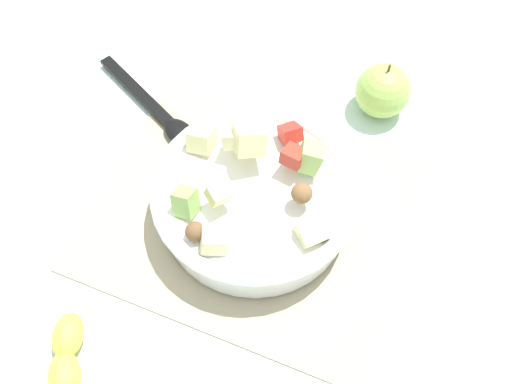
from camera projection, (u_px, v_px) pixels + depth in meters
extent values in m
plane|color=silver|center=(251.00, 213.00, 0.79)|extent=(2.40, 2.40, 0.00)
cube|color=tan|center=(251.00, 211.00, 0.78)|extent=(0.41, 0.35, 0.01)
cylinder|color=white|center=(256.00, 199.00, 0.76)|extent=(0.25, 0.25, 0.06)
torus|color=white|center=(256.00, 187.00, 0.73)|extent=(0.27, 0.27, 0.02)
sphere|color=brown|center=(195.00, 231.00, 0.68)|extent=(0.03, 0.03, 0.04)
cube|color=#BC3828|center=(294.00, 156.00, 0.72)|extent=(0.03, 0.03, 0.02)
cube|color=beige|center=(249.00, 140.00, 0.72)|extent=(0.05, 0.06, 0.05)
cube|color=#A3CC6B|center=(310.00, 157.00, 0.72)|extent=(0.04, 0.04, 0.04)
cube|color=beige|center=(312.00, 233.00, 0.69)|extent=(0.05, 0.05, 0.03)
cube|color=beige|center=(214.00, 240.00, 0.68)|extent=(0.04, 0.04, 0.03)
cube|color=beige|center=(233.00, 139.00, 0.73)|extent=(0.03, 0.03, 0.03)
sphere|color=brown|center=(301.00, 195.00, 0.69)|extent=(0.04, 0.04, 0.03)
cube|color=beige|center=(202.00, 139.00, 0.75)|extent=(0.03, 0.04, 0.04)
cube|color=beige|center=(218.00, 194.00, 0.69)|extent=(0.04, 0.03, 0.03)
cube|color=red|center=(290.00, 133.00, 0.75)|extent=(0.04, 0.04, 0.03)
cube|color=#93C160|center=(186.00, 202.00, 0.70)|extent=(0.03, 0.04, 0.04)
ellipsoid|color=black|center=(179.00, 132.00, 0.84)|extent=(0.07, 0.06, 0.01)
cube|color=black|center=(137.00, 92.00, 0.89)|extent=(0.17, 0.10, 0.01)
sphere|color=#9EC656|center=(383.00, 91.00, 0.85)|extent=(0.08, 0.08, 0.08)
cylinder|color=brown|center=(389.00, 68.00, 0.81)|extent=(0.00, 0.00, 0.01)
ellipsoid|color=yellow|center=(68.00, 335.00, 0.68)|extent=(0.05, 0.06, 0.04)
ellipsoid|color=yellow|center=(65.00, 376.00, 0.65)|extent=(0.06, 0.07, 0.04)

